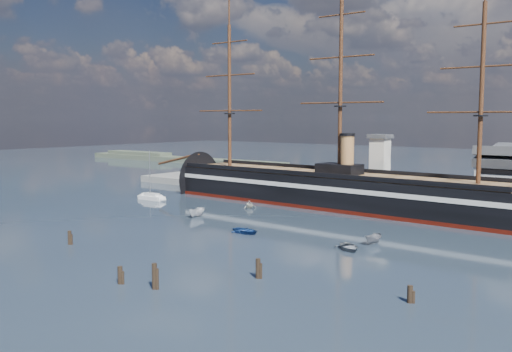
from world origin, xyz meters
The scene contains 16 objects.
ground centered at (0.00, 40.00, 0.00)m, with size 600.00×600.00×0.00m, color #202C37.
quay centered at (10.00, 76.00, 0.00)m, with size 180.00×18.00×2.00m, color slate.
quay_tower centered at (3.00, 73.00, 9.75)m, with size 5.00×5.00×15.00m.
shoreline centered at (-139.23, 135.00, 1.45)m, with size 120.00×10.00×4.00m.
warship centered at (-4.88, 60.00, 4.04)m, with size 113.29×21.04×53.94m.
sailboat centered at (-44.84, 40.22, 0.81)m, with size 7.97×2.56×12.64m.
motorboat_a centered at (-18.05, 28.93, 0.00)m, with size 5.90×2.16×2.36m, color silver.
motorboat_b centered at (1.22, 21.65, 0.00)m, with size 3.38×1.35×1.58m, color navy.
motorboat_c centered at (23.57, 27.95, 0.00)m, with size 5.19×1.90×2.08m, color gray.
motorboat_d centered at (-16.50, 45.19, 0.00)m, with size 5.38×2.33×1.97m, color silver.
motorboat_e centered at (22.56, 21.43, 0.00)m, with size 3.33×1.33×1.55m, color #575E67.
piling_near_left centered at (-16.36, -3.38, 0.00)m, with size 0.64×0.64×3.02m, color black.
piling_near_mid centered at (8.54, -12.90, 0.00)m, with size 0.64×0.64×2.99m, color black.
piling_near_right centered at (20.86, -0.16, 0.00)m, with size 0.64×0.64×3.35m, color black.
piling_far_right centered at (40.65, 2.56, 0.00)m, with size 0.64×0.64×2.72m, color black.
piling_extra centered at (13.69, -11.75, 0.00)m, with size 0.64×0.64×3.96m, color black.
Camera 1 is at (65.50, -58.18, 20.99)m, focal length 40.00 mm.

